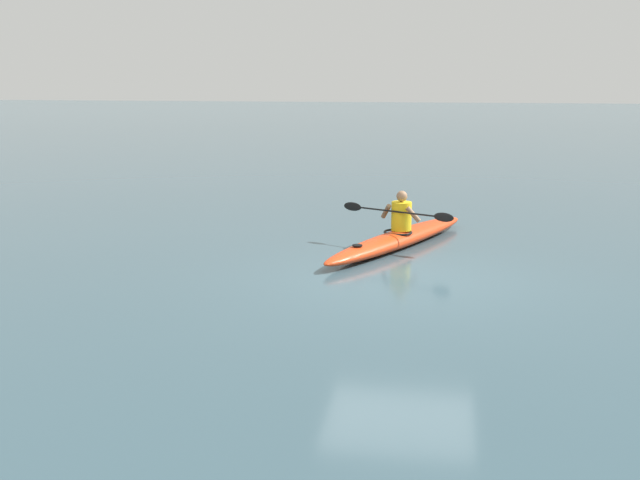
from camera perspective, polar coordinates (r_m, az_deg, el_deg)
The scene contains 3 objects.
ground_plane at distance 12.26m, azimuth 6.29°, elevation -2.98°, with size 160.00×160.00×0.00m, color #334C56.
kayak at distance 14.55m, azimuth 6.05°, elevation 0.12°, with size 2.74×4.83×0.31m.
kayaker at distance 14.49m, azimuth 6.16°, elevation 1.98°, with size 2.16×1.06×0.77m.
Camera 1 is at (-0.63, 11.81, 3.24)m, focal length 42.20 mm.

